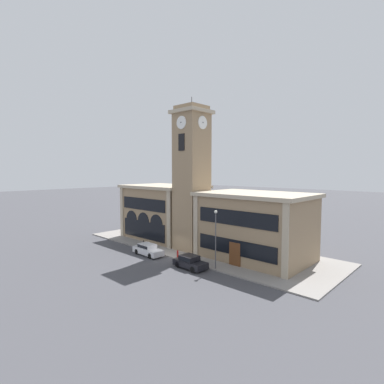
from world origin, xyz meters
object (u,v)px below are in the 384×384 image
parked_car_near (148,249)px  street_lamp (216,231)px  bollard (144,244)px  fire_hydrant (178,254)px  parked_car_mid (190,262)px

parked_car_near → street_lamp: bearing=11.0°
bollard → street_lamp: bearing=0.2°
parked_car_near → bollard: parked_car_near is taller
fire_hydrant → parked_car_mid: bearing=-24.4°
parked_car_near → street_lamp: 10.74m
street_lamp → bollard: 13.39m
bollard → fire_hydrant: size_ratio=1.22×
street_lamp → parked_car_mid: bearing=-147.1°
parked_car_near → bollard: bearing=154.3°
parked_car_near → parked_car_mid: size_ratio=1.16×
parked_car_mid → street_lamp: (2.42, 1.56, 3.59)m
fire_hydrant → bollard: bearing=-178.4°
parked_car_near → fire_hydrant: size_ratio=5.41×
parked_car_mid → bollard: size_ratio=3.83×
parked_car_mid → fire_hydrant: 4.13m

